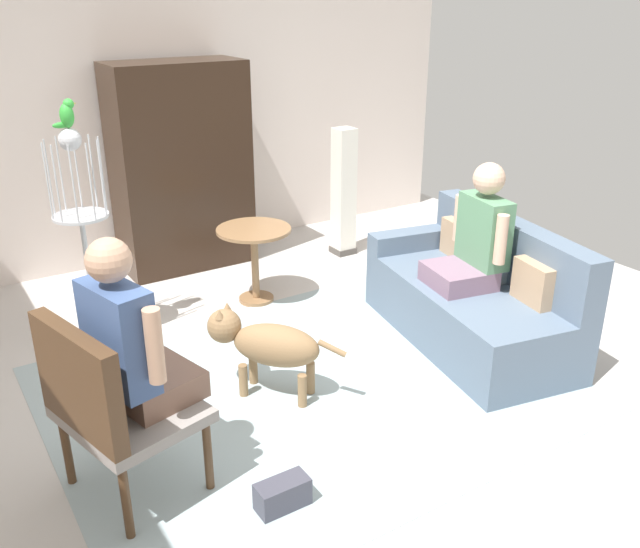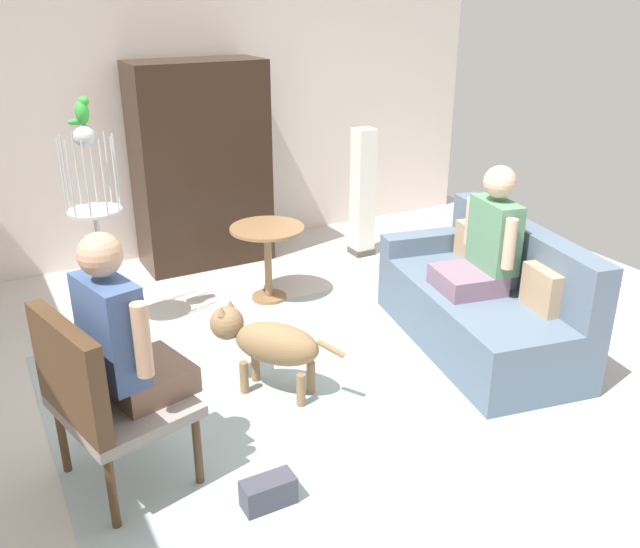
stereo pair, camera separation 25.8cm
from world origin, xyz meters
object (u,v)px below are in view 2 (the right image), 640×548
armchair (97,392)px  parrot (82,111)px  column_lamp (363,194)px  bird_cage_stand (98,234)px  dog (267,341)px  armoire_cabinet (201,165)px  person_on_armchair (121,336)px  couch (484,303)px  handbag (268,492)px  round_end_table (268,247)px  person_on_couch (486,242)px

armchair → parrot: 2.11m
column_lamp → bird_cage_stand: bearing=-169.6°
dog → armoire_cabinet: 2.46m
dog → bird_cage_stand: bearing=117.4°
person_on_armchair → parrot: 1.94m
couch → dog: couch is taller
armchair → handbag: 0.97m
dog → bird_cage_stand: bird_cage_stand is taller
bird_cage_stand → parrot: (0.00, -0.00, 0.86)m
couch → person_on_armchair: (-2.56, -0.27, 0.50)m
person_on_armchair → bird_cage_stand: bird_cage_stand is taller
round_end_table → bird_cage_stand: bearing=177.0°
armchair → dog: 1.20m
dog → column_lamp: bearing=45.0°
column_lamp → armoire_cabinet: (-1.38, 0.56, 0.31)m
parrot → armoire_cabinet: bearing=42.1°
person_on_couch → bird_cage_stand: size_ratio=0.56×
column_lamp → handbag: size_ratio=4.52×
couch → person_on_couch: person_on_couch is taller
person_on_couch → dog: (-1.57, 0.16, -0.43)m
person_on_armchair → dog: (0.94, 0.41, -0.47)m
column_lamp → handbag: 3.59m
person_on_couch → round_end_table: bearing=124.5°
bird_cage_stand → handbag: bearing=-83.3°
armchair → armoire_cabinet: armoire_cabinet is taller
person_on_couch → round_end_table: size_ratio=1.37×
round_end_table → parrot: parrot is taller
dog → armoire_cabinet: size_ratio=0.40×
armchair → bird_cage_stand: size_ratio=0.64×
couch → handbag: (-2.05, -0.81, -0.24)m
couch → armchair: (-2.71, -0.31, 0.26)m
armoire_cabinet → handbag: 3.52m
couch → parrot: parrot is taller
bird_cage_stand → person_on_couch: bearing=-33.5°
handbag → armchair: bearing=142.7°
person_on_couch → armchair: bearing=-173.7°
armchair → person_on_couch: person_on_couch is taller
person_on_couch → column_lamp: size_ratio=0.71×
person_on_armchair → round_end_table: bearing=47.9°
parrot → handbag: bearing=-83.4°
person_on_armchair → parrot: bearing=82.1°
person_on_armchair → armoire_cabinet: 3.09m
round_end_table → couch: bearing=-53.9°
dog → parrot: bearing=117.3°
couch → handbag: 2.22m
round_end_table → column_lamp: 1.34m
couch → person_on_couch: 0.47m
dog → handbag: (-0.43, -0.95, -0.28)m
round_end_table → armoire_cabinet: 1.19m
person_on_armchair → handbag: 1.05m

